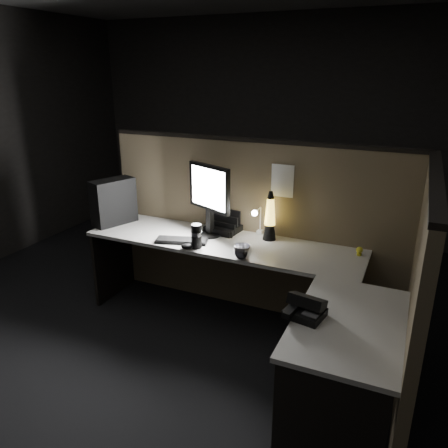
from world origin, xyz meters
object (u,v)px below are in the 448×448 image
at_px(pc_tower, 113,202).
at_px(lava_lamp, 270,220).
at_px(desk_phone, 305,308).
at_px(keyboard, 182,241).
at_px(monitor, 209,193).

distance_m(pc_tower, lava_lamp, 1.43).
bearing_deg(desk_phone, pc_tower, 167.59).
height_order(pc_tower, lava_lamp, lava_lamp).
height_order(keyboard, desk_phone, desk_phone).
height_order(pc_tower, keyboard, pc_tower).
distance_m(pc_tower, desk_phone, 2.16).
xyz_separation_m(keyboard, lava_lamp, (0.63, 0.35, 0.16)).
relative_size(pc_tower, keyboard, 0.98).
height_order(pc_tower, monitor, monitor).
distance_m(monitor, lava_lamp, 0.54).
relative_size(monitor, lava_lamp, 1.47).
bearing_deg(lava_lamp, desk_phone, -61.63).
bearing_deg(keyboard, monitor, 43.97).
xyz_separation_m(lava_lamp, desk_phone, (0.56, -1.04, -0.12)).
height_order(monitor, lava_lamp, monitor).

